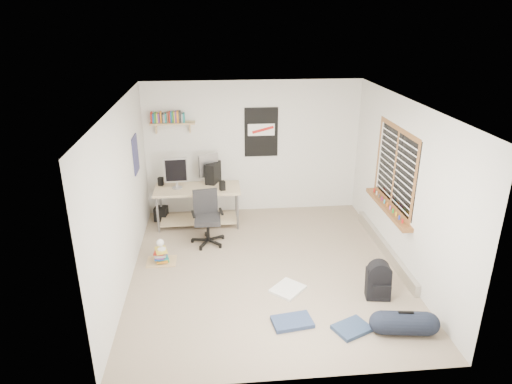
{
  "coord_description": "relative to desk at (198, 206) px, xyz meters",
  "views": [
    {
      "loc": [
        -0.73,
        -5.95,
        3.64
      ],
      "look_at": [
        -0.13,
        0.32,
        1.13
      ],
      "focal_mm": 32.0,
      "sensor_mm": 36.0,
      "label": 1
    }
  ],
  "objects": [
    {
      "name": "office_chair",
      "position": [
        0.17,
        -0.75,
        0.12
      ],
      "size": [
        0.67,
        0.67,
        0.9
      ],
      "primitive_type": "cube",
      "rotation": [
        0.0,
        0.0,
        0.15
      ],
      "color": "black",
      "rests_on": "floor"
    },
    {
      "name": "left_wall",
      "position": [
        -0.96,
        -1.66,
        0.89
      ],
      "size": [
        0.01,
        4.5,
        2.5
      ],
      "primitive_type": "cube",
      "color": "silver",
      "rests_on": "ground"
    },
    {
      "name": "back_wall",
      "position": [
        1.05,
        0.59,
        0.89
      ],
      "size": [
        4.0,
        0.01,
        2.5
      ],
      "primitive_type": "cube",
      "color": "silver",
      "rests_on": "ground"
    },
    {
      "name": "right_wall",
      "position": [
        3.05,
        -1.66,
        0.89
      ],
      "size": [
        0.01,
        4.5,
        2.5
      ],
      "primitive_type": "cube",
      "color": "silver",
      "rests_on": "ground"
    },
    {
      "name": "monitor_right",
      "position": [
        0.21,
        0.27,
        0.54
      ],
      "size": [
        0.38,
        0.27,
        0.42
      ],
      "primitive_type": "cube",
      "rotation": [
        0.0,
        0.0,
        0.51
      ],
      "color": "#B1B2B7",
      "rests_on": "desk"
    },
    {
      "name": "keyboard",
      "position": [
        -0.03,
        0.13,
        0.33
      ],
      "size": [
        0.37,
        0.17,
        0.02
      ],
      "primitive_type": "cube",
      "rotation": [
        0.0,
        0.0,
        0.12
      ],
      "color": "black",
      "rests_on": "desk"
    },
    {
      "name": "monitor_left",
      "position": [
        -0.35,
        0.02,
        0.55
      ],
      "size": [
        0.41,
        0.12,
        0.44
      ],
      "primitive_type": "cube",
      "rotation": [
        0.0,
        0.0,
        0.05
      ],
      "color": "#B2B1B6",
      "rests_on": "desk"
    },
    {
      "name": "jeans_b",
      "position": [
        1.92,
        -3.19,
        -0.34
      ],
      "size": [
        0.52,
        0.47,
        0.05
      ],
      "primitive_type": "cube",
      "rotation": [
        0.0,
        0.0,
        0.43
      ],
      "color": "navy",
      "rests_on": "floor"
    },
    {
      "name": "subwoofer",
      "position": [
        -0.7,
        0.23,
        -0.22
      ],
      "size": [
        0.26,
        0.26,
        0.25
      ],
      "primitive_type": "cube",
      "rotation": [
        0.0,
        0.0,
        -0.17
      ],
      "color": "black",
      "rests_on": "floor"
    },
    {
      "name": "backpack",
      "position": [
        2.47,
        -2.52,
        -0.16
      ],
      "size": [
        0.36,
        0.3,
        0.43
      ],
      "primitive_type": "cube",
      "rotation": [
        0.0,
        0.0,
        -0.16
      ],
      "color": "black",
      "rests_on": "floor"
    },
    {
      "name": "floor",
      "position": [
        1.05,
        -1.66,
        -0.37
      ],
      "size": [
        4.0,
        4.5,
        0.01
      ],
      "primitive_type": "cube",
      "color": "gray",
      "rests_on": "ground"
    },
    {
      "name": "jeans_a",
      "position": [
        1.22,
        -3.0,
        -0.33
      ],
      "size": [
        0.53,
        0.38,
        0.05
      ],
      "primitive_type": "cube",
      "rotation": [
        0.0,
        0.0,
        0.15
      ],
      "color": "navy",
      "rests_on": "floor"
    },
    {
      "name": "baseboard_heater",
      "position": [
        3.0,
        -1.36,
        -0.28
      ],
      "size": [
        0.08,
        2.5,
        0.18
      ],
      "primitive_type": "cube",
      "color": "#B7B2A8",
      "rests_on": "floor"
    },
    {
      "name": "desk",
      "position": [
        0.0,
        0.0,
        0.0
      ],
      "size": [
        1.64,
        1.06,
        0.69
      ],
      "primitive_type": "cube",
      "rotation": [
        0.0,
        0.0,
        0.28
      ],
      "color": "tan",
      "rests_on": "floor"
    },
    {
      "name": "ceiling",
      "position": [
        1.05,
        -1.66,
        2.14
      ],
      "size": [
        4.0,
        4.5,
        0.01
      ],
      "primitive_type": "cube",
      "color": "white",
      "rests_on": "ground"
    },
    {
      "name": "tshirt",
      "position": [
        1.28,
        -2.27,
        -0.34
      ],
      "size": [
        0.56,
        0.56,
        0.04
      ],
      "primitive_type": "cube",
      "rotation": [
        0.0,
        0.0,
        0.8
      ],
      "color": "silver",
      "rests_on": "floor"
    },
    {
      "name": "poster_left_wall",
      "position": [
        -0.94,
        -0.46,
        1.14
      ],
      "size": [
        0.02,
        0.42,
        0.6
      ],
      "primitive_type": "cube",
      "color": "navy",
      "rests_on": "left_wall"
    },
    {
      "name": "poster_back_wall",
      "position": [
        1.2,
        0.57,
        1.19
      ],
      "size": [
        0.62,
        0.03,
        0.92
      ],
      "primitive_type": "cube",
      "color": "black",
      "rests_on": "back_wall"
    },
    {
      "name": "wall_shelf",
      "position": [
        -0.4,
        0.48,
        1.42
      ],
      "size": [
        0.8,
        0.22,
        0.24
      ],
      "primitive_type": "cube",
      "color": "tan",
      "rests_on": "back_wall"
    },
    {
      "name": "book_stack",
      "position": [
        -0.56,
        -1.31,
        -0.21
      ],
      "size": [
        0.48,
        0.43,
        0.28
      ],
      "primitive_type": "cube",
      "rotation": [
        0.0,
        0.0,
        0.26
      ],
      "color": "brown",
      "rests_on": "floor"
    },
    {
      "name": "speaker_left",
      "position": [
        -0.66,
        0.2,
        0.41
      ],
      "size": [
        0.1,
        0.1,
        0.17
      ],
      "primitive_type": "cube",
      "rotation": [
        0.0,
        0.0,
        -0.3
      ],
      "color": "black",
      "rests_on": "desk"
    },
    {
      "name": "speaker_right",
      "position": [
        0.44,
        -0.14,
        0.42
      ],
      "size": [
        0.11,
        0.11,
        0.18
      ],
      "primitive_type": "cube",
      "rotation": [
        0.0,
        0.0,
        0.27
      ],
      "color": "black",
      "rests_on": "desk"
    },
    {
      "name": "pc_tower",
      "position": [
        0.29,
        0.27,
        0.52
      ],
      "size": [
        0.31,
        0.41,
        0.39
      ],
      "primitive_type": "cube",
      "rotation": [
        0.0,
        0.0,
        -0.39
      ],
      "color": "black",
      "rests_on": "desk"
    },
    {
      "name": "duffel_bag",
      "position": [
        2.53,
        -3.3,
        -0.22
      ],
      "size": [
        0.33,
        0.33,
        0.56
      ],
      "primitive_type": "cylinder",
      "rotation": [
        0.0,
        0.0,
        -0.14
      ],
      "color": "black",
      "rests_on": "floor"
    },
    {
      "name": "window",
      "position": [
        3.0,
        -1.36,
        1.08
      ],
      "size": [
        0.1,
        1.5,
        1.26
      ],
      "primitive_type": "cube",
      "color": "brown",
      "rests_on": "right_wall"
    },
    {
      "name": "desk_lamp",
      "position": [
        -0.54,
        -1.33,
        0.02
      ],
      "size": [
        0.16,
        0.23,
        0.21
      ],
      "primitive_type": "cube",
      "rotation": [
        0.0,
        0.0,
        -0.17
      ],
      "color": "silver",
      "rests_on": "book_stack"
    }
  ]
}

